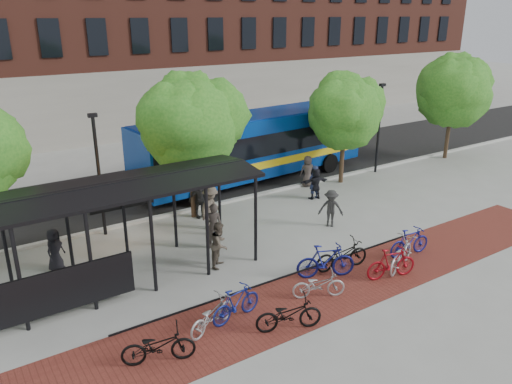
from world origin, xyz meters
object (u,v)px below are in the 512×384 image
bike_11 (410,242)px  pedestrian_0 (55,249)px  bike_6 (319,285)px  pedestrian_6 (308,171)px  bike_9 (391,263)px  bike_3 (236,303)px  bike_2 (212,315)px  pedestrian_1 (213,226)px  pedestrian_3 (211,208)px  bus_shelter (101,202)px  bike_10 (401,254)px  tree_d (454,87)px  bus (254,143)px  bike_7 (326,261)px  pedestrian_9 (331,208)px  pedestrian_8 (220,244)px  tree_b (191,120)px  tree_c (346,109)px  pedestrian_4 (199,199)px  bike_0 (158,346)px  pedestrian_7 (314,182)px  lamp_post_right (379,126)px  lamp_post_left (99,172)px  bike_8 (342,255)px  pedestrian_5 (315,183)px  bike_4 (289,314)px

bike_11 → pedestrian_0: pedestrian_0 is taller
bike_6 → pedestrian_6: pedestrian_6 is taller
pedestrian_0 → bike_11: bearing=-66.8°
bike_9 → bike_3: bearing=96.8°
bike_2 → bike_3: bike_3 is taller
pedestrian_1 → pedestrian_3: bearing=-89.6°
bike_6 → pedestrian_1: (-1.06, 5.12, 0.47)m
pedestrian_3 → pedestrian_6: bearing=-9.3°
bike_3 → bike_11: (7.74, 0.00, 0.01)m
bus_shelter → bike_10: bearing=-27.5°
tree_d → pedestrian_1: tree_d is taller
bus → pedestrian_3: bus is taller
bus_shelter → bike_7: 7.87m
bike_6 → pedestrian_9: pedestrian_9 is taller
pedestrian_1 → pedestrian_8: 1.57m
bus → pedestrian_6: size_ratio=8.30×
tree_d → pedestrian_8: bearing=-166.0°
bike_10 → tree_b: bearing=1.9°
tree_c → pedestrian_4: tree_c is taller
tree_d → pedestrian_4: size_ratio=3.76×
bike_0 → pedestrian_8: (4.02, 3.82, 0.35)m
pedestrian_0 → pedestrian_7: bearing=-35.5°
bike_11 → pedestrian_7: 6.96m
pedestrian_8 → bike_6: bearing=-108.3°
bus_shelter → bike_6: bus_shelter is taller
bike_9 → pedestrian_6: bearing=-7.4°
bike_2 → pedestrian_7: bearing=-75.1°
tree_b → bike_10: bearing=-65.3°
lamp_post_right → bike_11: size_ratio=2.75×
bus → tree_b: bearing=-154.7°
bike_11 → pedestrian_3: size_ratio=0.97×
bike_3 → pedestrian_9: 8.04m
bike_6 → bike_11: (4.85, 0.41, 0.10)m
bike_11 → bike_3: bearing=96.6°
pedestrian_3 → tree_b: bearing=61.0°
pedestrian_1 → lamp_post_left: bearing=-22.9°
tree_b → pedestrian_0: (-6.51, -1.83, -3.67)m
bike_6 → bike_8: bike_8 is taller
bus → pedestrian_1: size_ratio=7.48×
tree_c → pedestrian_7: (-2.98, -1.22, -3.20)m
bike_7 → pedestrian_5: (4.80, 6.35, 0.18)m
pedestrian_6 → pedestrian_7: bearing=79.8°
lamp_post_right → pedestrian_0: size_ratio=3.23×
tree_c → bike_4: tree_c is taller
pedestrian_1 → tree_b: bearing=-79.0°
tree_c → bike_4: size_ratio=2.99×
bike_0 → bike_7: size_ratio=0.94×
pedestrian_6 → bike_10: bearing=90.7°
pedestrian_0 → pedestrian_6: (13.45, 2.28, 0.04)m
tree_d → bike_9: 17.78m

